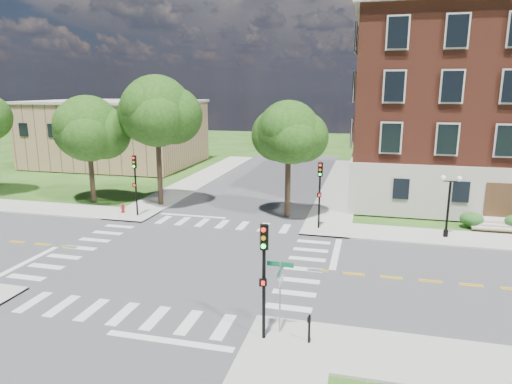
% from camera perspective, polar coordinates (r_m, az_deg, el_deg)
% --- Properties ---
extents(ground, '(160.00, 160.00, 0.00)m').
position_cam_1_polar(ground, '(28.13, -8.89, -8.17)').
color(ground, '#224A14').
rests_on(ground, ground).
extents(road_ew, '(90.00, 12.00, 0.01)m').
position_cam_1_polar(road_ew, '(28.13, -8.89, -8.16)').
color(road_ew, '#3D3D3F').
rests_on(road_ew, ground).
extents(road_ns, '(12.00, 90.00, 0.01)m').
position_cam_1_polar(road_ns, '(28.13, -8.89, -8.15)').
color(road_ns, '#3D3D3F').
rests_on(road_ns, ground).
extents(sidewalk_ne, '(34.00, 34.00, 0.12)m').
position_cam_1_polar(sidewalk_ne, '(41.01, 20.49, -2.01)').
color(sidewalk_ne, '#9E9B93').
rests_on(sidewalk_ne, ground).
extents(sidewalk_nw, '(34.00, 34.00, 0.12)m').
position_cam_1_polar(sidewalk_nw, '(48.23, -18.72, 0.27)').
color(sidewalk_nw, '#9E9B93').
rests_on(sidewalk_nw, ground).
extents(crosswalk_east, '(2.20, 10.20, 0.02)m').
position_cam_1_polar(crosswalk_east, '(26.31, 5.94, -9.60)').
color(crosswalk_east, silver).
rests_on(crosswalk_east, ground).
extents(stop_bar_east, '(0.40, 5.50, 0.00)m').
position_cam_1_polar(stop_bar_east, '(28.95, 9.96, -7.59)').
color(stop_bar_east, silver).
rests_on(stop_bar_east, ground).
extents(secondary_building, '(20.40, 15.40, 8.30)m').
position_cam_1_polar(secondary_building, '(63.36, -16.97, 7.13)').
color(secondary_building, '#A37C5A').
rests_on(secondary_building, ground).
extents(tree_b, '(5.72, 5.72, 9.34)m').
position_cam_1_polar(tree_b, '(42.36, -20.27, 7.43)').
color(tree_b, '#322419').
rests_on(tree_b, ground).
extents(tree_c, '(5.99, 5.99, 11.01)m').
position_cam_1_polar(tree_c, '(39.51, -12.31, 9.82)').
color(tree_c, '#322419').
rests_on(tree_c, ground).
extents(tree_d, '(4.84, 4.84, 9.04)m').
position_cam_1_polar(tree_d, '(35.10, 4.09, 7.43)').
color(tree_d, '#322419').
rests_on(tree_d, ground).
extents(traffic_signal_se, '(0.38, 0.45, 4.80)m').
position_cam_1_polar(traffic_signal_se, '(18.07, 0.99, -9.38)').
color(traffic_signal_se, black).
rests_on(traffic_signal_se, ground).
extents(traffic_signal_ne, '(0.37, 0.44, 4.80)m').
position_cam_1_polar(traffic_signal_ne, '(32.68, 7.97, 0.67)').
color(traffic_signal_ne, black).
rests_on(traffic_signal_ne, ground).
extents(traffic_signal_nw, '(0.37, 0.43, 4.80)m').
position_cam_1_polar(traffic_signal_nw, '(36.90, -14.87, 1.77)').
color(traffic_signal_nw, black).
rests_on(traffic_signal_nw, ground).
extents(twin_lamp_west, '(1.36, 0.36, 4.23)m').
position_cam_1_polar(twin_lamp_west, '(33.23, 22.95, -1.21)').
color(twin_lamp_west, black).
rests_on(twin_lamp_west, ground).
extents(street_sign_pole, '(1.10, 1.10, 3.10)m').
position_cam_1_polar(street_sign_pole, '(18.87, 3.05, -11.29)').
color(street_sign_pole, gray).
rests_on(street_sign_pole, ground).
extents(push_button_post, '(0.14, 0.21, 1.20)m').
position_cam_1_polar(push_button_post, '(18.90, 6.66, -16.46)').
color(push_button_post, black).
rests_on(push_button_post, ground).
extents(fire_hydrant, '(0.35, 0.35, 0.75)m').
position_cam_1_polar(fire_hydrant, '(38.61, -16.30, -1.99)').
color(fire_hydrant, maroon).
rests_on(fire_hydrant, ground).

